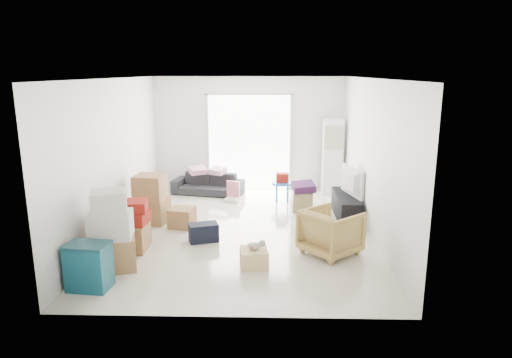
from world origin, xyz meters
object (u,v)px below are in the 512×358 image
object	(u,v)px
sofa	(208,181)
wood_crate	(254,258)
tv_console	(346,206)
television	(347,192)
kids_table	(282,181)
storage_bins	(89,266)
ottoman	(303,201)
ac_tower	(332,157)
armchair	(331,230)

from	to	relation	value
sofa	wood_crate	distance (m)	4.24
tv_console	television	distance (m)	0.29
kids_table	storage_bins	bearing A→B (deg)	-121.85
sofa	ottoman	bearing A→B (deg)	-18.96
ac_tower	television	xyz separation A→B (m)	(0.05, -1.84, -0.36)
storage_bins	wood_crate	bearing A→B (deg)	19.57
tv_console	kids_table	xyz separation A→B (m)	(-1.23, 1.17, 0.22)
ac_tower	sofa	distance (m)	2.96
tv_console	wood_crate	size ratio (longest dim) A/B	3.44
sofa	kids_table	distance (m)	1.81
ac_tower	television	bearing A→B (deg)	-88.44
kids_table	wood_crate	world-z (taller)	kids_table
ac_tower	tv_console	xyz separation A→B (m)	(0.05, -1.84, -0.65)
armchair	ac_tower	bearing A→B (deg)	-48.60
tv_console	television	bearing A→B (deg)	0.00
storage_bins	ottoman	xyz separation A→B (m)	(3.08, 3.56, -0.12)
television	kids_table	distance (m)	1.70
wood_crate	ottoman	bearing A→B (deg)	71.63
storage_bins	wood_crate	size ratio (longest dim) A/B	1.59
armchair	ottoman	xyz separation A→B (m)	(-0.26, 2.29, -0.20)
television	kids_table	size ratio (longest dim) A/B	1.52
ac_tower	kids_table	bearing A→B (deg)	-150.18
wood_crate	armchair	bearing A→B (deg)	23.28
sofa	ac_tower	bearing A→B (deg)	14.60
tv_console	ottoman	size ratio (longest dim) A/B	3.40
sofa	armchair	world-z (taller)	armchair
television	armchair	world-z (taller)	armchair
storage_bins	kids_table	size ratio (longest dim) A/B	1.01
tv_console	storage_bins	size ratio (longest dim) A/B	2.16
tv_console	sofa	bearing A→B (deg)	150.18
sofa	kids_table	size ratio (longest dim) A/B	2.62
wood_crate	kids_table	bearing A→B (deg)	81.64
ac_tower	tv_console	world-z (taller)	ac_tower
tv_console	sofa	size ratio (longest dim) A/B	0.83
armchair	storage_bins	distance (m)	3.58
television	wood_crate	bearing A→B (deg)	129.49
television	armchair	size ratio (longest dim) A/B	1.20
television	storage_bins	bearing A→B (deg)	114.69
television	armchair	xyz separation A→B (m)	(-0.56, -1.86, -0.12)
sofa	ottoman	xyz separation A→B (m)	(2.13, -1.26, -0.12)
tv_console	armchair	distance (m)	1.95
ac_tower	wood_crate	xyz separation A→B (m)	(-1.70, -4.21, -0.74)
tv_console	wood_crate	xyz separation A→B (m)	(-1.75, -2.37, -0.10)
ottoman	ac_tower	bearing A→B (deg)	61.43
kids_table	wood_crate	distance (m)	3.59
sofa	armchair	size ratio (longest dim) A/B	2.06
sofa	television	bearing A→B (deg)	-18.18
ac_tower	kids_table	world-z (taller)	ac_tower
television	kids_table	world-z (taller)	kids_table
ottoman	kids_table	xyz separation A→B (m)	(-0.41, 0.74, 0.24)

